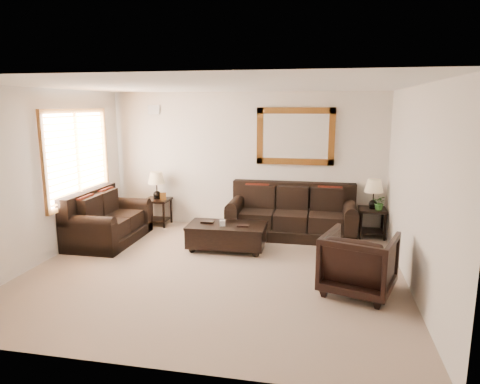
% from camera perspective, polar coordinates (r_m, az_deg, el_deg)
% --- Properties ---
extents(room, '(5.51, 5.01, 2.71)m').
position_cam_1_polar(room, '(6.18, -3.51, 1.36)').
color(room, '#88715E').
rests_on(room, ground).
extents(window, '(0.07, 1.96, 1.66)m').
position_cam_1_polar(window, '(8.05, -20.80, 4.42)').
color(window, white).
rests_on(window, room).
extents(mirror, '(1.50, 0.06, 1.10)m').
position_cam_1_polar(mirror, '(8.39, 7.39, 7.37)').
color(mirror, '#532810').
rests_on(mirror, room).
extents(air_vent, '(0.25, 0.02, 0.18)m').
position_cam_1_polar(air_vent, '(9.05, -11.42, 10.70)').
color(air_vent, '#999999').
rests_on(air_vent, room).
extents(sofa, '(2.38, 1.03, 0.97)m').
position_cam_1_polar(sofa, '(8.20, 6.91, -3.32)').
color(sofa, black).
rests_on(sofa, room).
extents(loveseat, '(0.98, 1.65, 0.93)m').
position_cam_1_polar(loveseat, '(8.16, -17.45, -3.94)').
color(loveseat, black).
rests_on(loveseat, room).
extents(end_table_left, '(0.50, 0.50, 1.11)m').
position_cam_1_polar(end_table_left, '(8.92, -11.02, 0.19)').
color(end_table_left, black).
rests_on(end_table_left, room).
extents(end_table_right, '(0.50, 0.50, 1.10)m').
position_cam_1_polar(end_table_right, '(8.32, 17.34, -0.97)').
color(end_table_right, black).
rests_on(end_table_right, room).
extents(coffee_table, '(1.33, 0.74, 0.56)m').
position_cam_1_polar(coffee_table, '(7.34, -1.79, -5.62)').
color(coffee_table, black).
rests_on(coffee_table, room).
extents(armchair, '(1.08, 1.05, 0.90)m').
position_cam_1_polar(armchair, '(5.87, 15.57, -8.72)').
color(armchair, black).
rests_on(armchair, floor).
extents(potted_plant, '(0.33, 0.35, 0.22)m').
position_cam_1_polar(potted_plant, '(8.26, 18.12, -1.57)').
color(potted_plant, '#2D5B1F').
rests_on(potted_plant, end_table_right).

